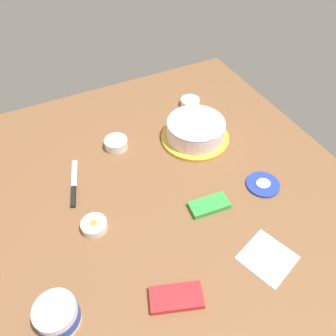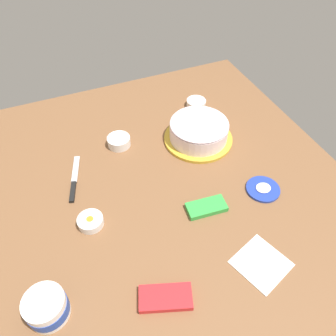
% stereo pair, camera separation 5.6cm
% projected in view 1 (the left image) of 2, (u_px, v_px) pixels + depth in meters
% --- Properties ---
extents(ground_plane, '(1.54, 1.54, 0.00)m').
position_uv_depth(ground_plane, '(151.00, 197.00, 1.23)').
color(ground_plane, brown).
extents(frosted_cake, '(0.30, 0.30, 0.10)m').
position_uv_depth(frosted_cake, '(196.00, 130.00, 1.42)').
color(frosted_cake, gold).
rests_on(frosted_cake, ground_plane).
extents(frosting_tub, '(0.12, 0.12, 0.08)m').
position_uv_depth(frosting_tub, '(57.00, 315.00, 0.90)').
color(frosting_tub, white).
rests_on(frosting_tub, ground_plane).
extents(frosting_tub_lid, '(0.13, 0.13, 0.02)m').
position_uv_depth(frosting_tub_lid, '(263.00, 184.00, 1.27)').
color(frosting_tub_lid, '#233DAD').
rests_on(frosting_tub_lid, ground_plane).
extents(spreading_knife, '(0.09, 0.23, 0.01)m').
position_uv_depth(spreading_knife, '(74.00, 187.00, 1.26)').
color(spreading_knife, silver).
rests_on(spreading_knife, ground_plane).
extents(sprinkle_bowl_orange, '(0.09, 0.09, 0.03)m').
position_uv_depth(sprinkle_bowl_orange, '(94.00, 225.00, 1.13)').
color(sprinkle_bowl_orange, white).
rests_on(sprinkle_bowl_orange, ground_plane).
extents(sprinkle_bowl_yellow, '(0.10, 0.10, 0.04)m').
position_uv_depth(sprinkle_bowl_yellow, '(116.00, 143.00, 1.40)').
color(sprinkle_bowl_yellow, white).
rests_on(sprinkle_bowl_yellow, ground_plane).
extents(sprinkle_bowl_pink, '(0.09, 0.09, 0.03)m').
position_uv_depth(sprinkle_bowl_pink, '(190.00, 102.00, 1.61)').
color(sprinkle_bowl_pink, white).
rests_on(sprinkle_bowl_pink, ground_plane).
extents(candy_box_lower, '(0.15, 0.08, 0.02)m').
position_uv_depth(candy_box_lower, '(209.00, 205.00, 1.20)').
color(candy_box_lower, green).
rests_on(candy_box_lower, ground_plane).
extents(candy_box_upper, '(0.17, 0.12, 0.02)m').
position_uv_depth(candy_box_upper, '(176.00, 297.00, 0.97)').
color(candy_box_upper, red).
rests_on(candy_box_upper, ground_plane).
extents(paper_napkin, '(0.19, 0.19, 0.01)m').
position_uv_depth(paper_napkin, '(268.00, 257.00, 1.06)').
color(paper_napkin, white).
rests_on(paper_napkin, ground_plane).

